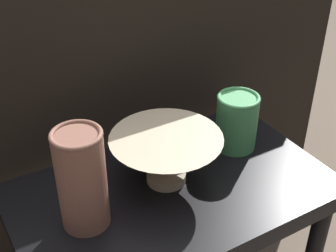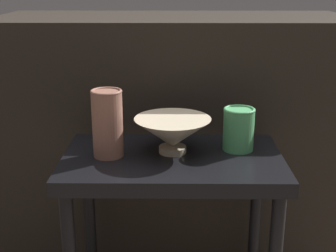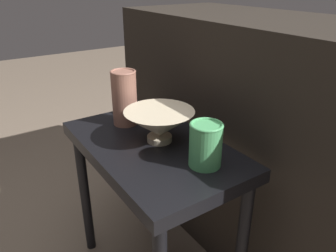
# 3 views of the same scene
# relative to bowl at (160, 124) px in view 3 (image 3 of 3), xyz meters

# --- Properties ---
(table) EXTENTS (0.60, 0.36, 0.56)m
(table) POSITION_rel_bowl_xyz_m (-0.00, -0.03, -0.14)
(table) COLOR black
(table) RESTS_ON ground_plane
(couch_backdrop) EXTENTS (1.25, 0.50, 0.89)m
(couch_backdrop) POSITION_rel_bowl_xyz_m (-0.00, 0.46, -0.17)
(couch_backdrop) COLOR black
(couch_backdrop) RESTS_ON ground_plane
(bowl) EXTENTS (0.21, 0.21, 0.10)m
(bowl) POSITION_rel_bowl_xyz_m (0.00, 0.00, 0.00)
(bowl) COLOR #C1B293
(bowl) RESTS_ON table
(vase_textured_left) EXTENTS (0.08, 0.08, 0.19)m
(vase_textured_left) POSITION_rel_bowl_xyz_m (-0.18, -0.03, 0.04)
(vase_textured_left) COLOR brown
(vase_textured_left) RESTS_ON table
(vase_colorful_right) EXTENTS (0.09, 0.09, 0.12)m
(vase_colorful_right) POSITION_rel_bowl_xyz_m (0.18, 0.03, 0.01)
(vase_colorful_right) COLOR #47995B
(vase_colorful_right) RESTS_ON table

